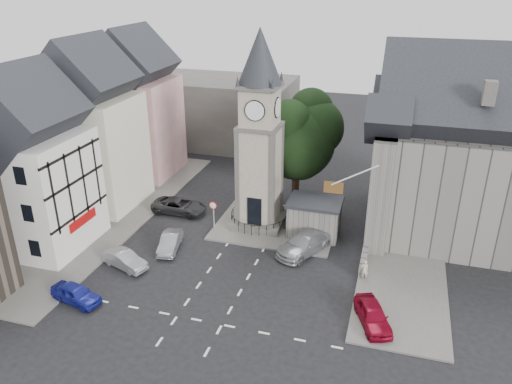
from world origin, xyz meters
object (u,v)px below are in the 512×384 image
(clock_tower, at_px, (260,133))
(stone_shelter, at_px, (314,218))
(car_west_blue, at_px, (76,294))
(pedestrian, at_px, (364,270))
(car_east_red, at_px, (373,315))

(clock_tower, xyz_separation_m, stone_shelter, (4.80, -0.49, -6.57))
(stone_shelter, bearing_deg, car_west_blue, -134.48)
(stone_shelter, bearing_deg, pedestrian, -50.19)
(car_west_blue, bearing_deg, stone_shelter, -32.29)
(clock_tower, height_order, pedestrian, clock_tower)
(clock_tower, bearing_deg, car_east_red, -46.16)
(stone_shelter, bearing_deg, car_east_red, -61.64)
(car_west_blue, relative_size, pedestrian, 2.34)
(clock_tower, distance_m, stone_shelter, 8.15)
(car_west_blue, relative_size, car_east_red, 0.92)
(car_east_red, bearing_deg, pedestrian, 79.69)
(stone_shelter, relative_size, car_east_red, 1.08)
(car_east_red, xyz_separation_m, pedestrian, (-0.97, 4.79, 0.10))
(car_east_red, relative_size, pedestrian, 2.55)
(clock_tower, xyz_separation_m, car_west_blue, (-8.45, -13.99, -7.50))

